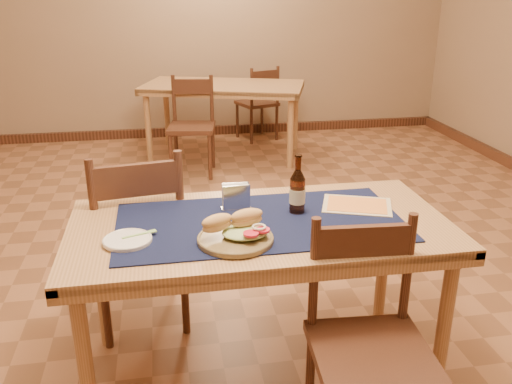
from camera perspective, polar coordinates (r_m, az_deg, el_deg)
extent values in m
cube|color=#8E5C3E|center=(3.34, -2.12, -9.55)|extent=(6.00, 7.00, 0.02)
cube|color=#92775E|center=(6.38, -6.97, 18.30)|extent=(6.00, 0.02, 2.80)
cylinder|color=#AB7F50|center=(2.21, -17.49, -17.23)|extent=(0.06, 0.06, 0.71)
cylinder|color=#AB7F50|center=(2.45, 19.16, -13.34)|extent=(0.06, 0.06, 0.71)
cylinder|color=#AB7F50|center=(2.74, -16.01, -9.00)|extent=(0.06, 0.06, 0.71)
cylinder|color=#AB7F50|center=(2.94, 13.29, -6.62)|extent=(0.06, 0.06, 0.71)
cube|color=#AB7F50|center=(2.30, 0.44, -3.68)|extent=(1.60, 0.80, 0.04)
cube|color=#0F1339|center=(2.29, 0.44, -3.15)|extent=(1.20, 0.60, 0.01)
cube|color=#4D2B1B|center=(6.54, -6.43, 6.40)|extent=(6.00, 0.06, 0.10)
cylinder|color=#AB7F50|center=(5.54, -11.29, 6.69)|extent=(0.06, 0.06, 0.71)
cylinder|color=#AB7F50|center=(5.24, 3.63, 6.26)|extent=(0.06, 0.06, 0.71)
cylinder|color=#AB7F50|center=(6.12, -9.37, 8.17)|extent=(0.06, 0.06, 0.71)
cylinder|color=#AB7F50|center=(5.85, 4.16, 7.81)|extent=(0.06, 0.06, 0.71)
cube|color=#AB7F50|center=(5.57, -3.44, 11.08)|extent=(1.75, 1.25, 0.04)
cylinder|color=#4D2B1B|center=(3.13, -8.94, -6.73)|extent=(0.04, 0.04, 0.49)
cylinder|color=#4D2B1B|center=(3.11, -16.08, -7.61)|extent=(0.04, 0.04, 0.49)
cylinder|color=#4D2B1B|center=(2.80, -7.53, -10.30)|extent=(0.04, 0.04, 0.49)
cylinder|color=#4D2B1B|center=(2.77, -15.59, -11.34)|extent=(0.04, 0.04, 0.49)
cube|color=#4D2B1B|center=(2.83, -12.41, -4.64)|extent=(0.52, 0.52, 0.04)
cube|color=#4D2B1B|center=(2.50, -12.52, 1.24)|extent=(0.39, 0.09, 0.15)
cylinder|color=#4D2B1B|center=(2.57, -7.99, -1.00)|extent=(0.04, 0.04, 0.50)
cylinder|color=#4D2B1B|center=(2.54, -16.65, -2.02)|extent=(0.04, 0.04, 0.50)
cylinder|color=#4D2B1B|center=(2.30, 5.72, -18.66)|extent=(0.04, 0.04, 0.45)
cylinder|color=#4D2B1B|center=(2.39, 14.63, -17.59)|extent=(0.04, 0.04, 0.45)
cube|color=#4D2B1B|center=(2.07, 12.10, -16.40)|extent=(0.45, 0.45, 0.04)
cube|color=#4D2B1B|center=(2.04, 11.24, -5.32)|extent=(0.36, 0.05, 0.14)
cylinder|color=#4D2B1B|center=(2.05, 6.13, -8.64)|extent=(0.04, 0.04, 0.46)
cylinder|color=#4D2B1B|center=(2.15, 15.65, -7.86)|extent=(0.04, 0.04, 0.46)
cylinder|color=#4D2B1B|center=(5.00, -8.95, 3.72)|extent=(0.04, 0.04, 0.45)
cylinder|color=#4D2B1B|center=(4.96, -4.87, 3.76)|extent=(0.04, 0.04, 0.45)
cylinder|color=#4D2B1B|center=(5.34, -8.39, 4.87)|extent=(0.04, 0.04, 0.45)
cylinder|color=#4D2B1B|center=(5.30, -4.56, 4.90)|extent=(0.04, 0.04, 0.45)
cube|color=#4D2B1B|center=(5.09, -6.80, 6.74)|extent=(0.48, 0.48, 0.04)
cube|color=#4D2B1B|center=(5.20, -6.73, 10.96)|extent=(0.36, 0.09, 0.14)
cylinder|color=#4D2B1B|center=(5.24, -8.64, 9.63)|extent=(0.04, 0.04, 0.46)
cylinder|color=#4D2B1B|center=(5.20, -4.69, 9.71)|extent=(0.04, 0.04, 0.46)
cylinder|color=#4D2B1B|center=(6.54, 0.63, 7.95)|extent=(0.03, 0.03, 0.42)
cylinder|color=#4D2B1B|center=(6.38, -1.98, 7.61)|extent=(0.03, 0.03, 0.42)
cylinder|color=#4D2B1B|center=(6.26, 2.20, 7.35)|extent=(0.03, 0.03, 0.42)
cylinder|color=#4D2B1B|center=(6.09, -0.49, 6.98)|extent=(0.03, 0.03, 0.42)
cube|color=#4D2B1B|center=(6.27, 0.09, 9.34)|extent=(0.50, 0.50, 0.04)
cube|color=#4D2B1B|center=(6.06, 0.95, 12.05)|extent=(0.32, 0.14, 0.13)
cylinder|color=#4D2B1B|center=(6.16, 2.30, 11.14)|extent=(0.03, 0.03, 0.43)
cylinder|color=#4D2B1B|center=(6.00, -0.45, 10.88)|extent=(0.03, 0.03, 0.43)
cylinder|color=brown|center=(2.11, -2.18, -4.98)|extent=(0.30, 0.30, 0.02)
torus|color=brown|center=(2.11, -2.18, -4.82)|extent=(0.30, 0.30, 0.01)
ellipsoid|color=#A6C588|center=(2.11, -1.17, -4.26)|extent=(0.18, 0.14, 0.03)
ellipsoid|color=tan|center=(2.09, -4.13, -3.31)|extent=(0.14, 0.11, 0.07)
ellipsoid|color=tan|center=(2.13, -0.97, -2.76)|extent=(0.14, 0.09, 0.07)
cylinder|color=red|center=(2.05, -0.53, -4.41)|extent=(0.06, 0.06, 0.01)
cylinder|color=red|center=(2.08, 0.71, -4.02)|extent=(0.06, 0.06, 0.01)
torus|color=beige|center=(2.08, 0.32, -3.69)|extent=(0.06, 0.06, 0.01)
cylinder|color=silver|center=(2.17, -13.38, -4.95)|extent=(0.19, 0.19, 0.01)
torus|color=silver|center=(2.17, -13.39, -4.82)|extent=(0.19, 0.19, 0.01)
cube|color=#94CC70|center=(2.18, -12.58, -4.46)|extent=(0.10, 0.05, 0.00)
cube|color=#94CC70|center=(2.20, -10.87, -4.09)|extent=(0.04, 0.03, 0.00)
cylinder|color=#4A200D|center=(2.36, 4.36, -0.38)|extent=(0.07, 0.07, 0.15)
cone|color=#4A200D|center=(2.32, 4.43, 1.83)|extent=(0.07, 0.07, 0.04)
cylinder|color=#4A200D|center=(2.31, 4.46, 3.02)|extent=(0.03, 0.03, 0.06)
cylinder|color=#4A200D|center=(2.30, 4.49, 3.84)|extent=(0.03, 0.03, 0.01)
cylinder|color=beige|center=(2.36, 4.36, -0.38)|extent=(0.07, 0.07, 0.07)
cube|color=silver|center=(2.42, -2.09, -1.68)|extent=(0.13, 0.05, 0.00)
cube|color=silver|center=(2.38, -2.03, -0.59)|extent=(0.12, 0.01, 0.11)
cube|color=silver|center=(2.41, -2.18, -0.24)|extent=(0.12, 0.01, 0.11)
cube|color=white|center=(2.40, -2.11, -0.51)|extent=(0.12, 0.03, 0.10)
cube|color=#3C84C1|center=(2.38, -2.05, -0.43)|extent=(0.08, 0.00, 0.04)
cube|color=beige|center=(2.49, 10.58, -1.37)|extent=(0.36, 0.31, 0.00)
cube|color=orange|center=(2.49, 10.59, -1.31)|extent=(0.31, 0.26, 0.00)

